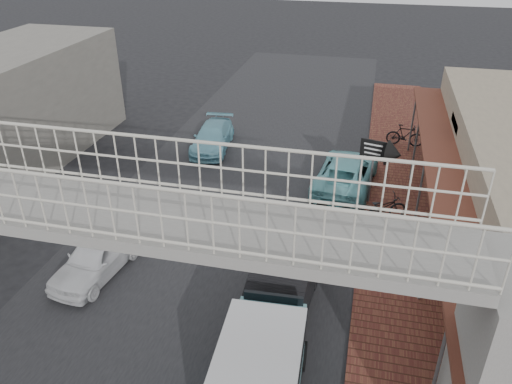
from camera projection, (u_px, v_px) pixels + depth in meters
The scene contains 12 objects.
ground at pixel (188, 287), 15.44m from camera, with size 120.00×120.00×0.00m, color black.
road_strip at pixel (188, 287), 15.44m from camera, with size 10.00×60.00×0.01m, color black.
sidewalk at pixel (403, 259), 16.65m from camera, with size 3.00×40.00×0.10m, color brown.
footbridge at pixel (113, 290), 10.49m from camera, with size 16.40×2.40×6.34m.
white_hatchback at pixel (97, 256), 15.80m from camera, with size 1.47×3.66×1.25m, color white.
dark_sedan at pixel (279, 292), 14.04m from camera, with size 1.66×4.75×1.57m, color black.
angkot_curb at pixel (346, 172), 20.88m from camera, with size 2.21×4.79×1.33m, color #76C6CD.
angkot_far at pixel (212, 137), 24.39m from camera, with size 1.65×4.05×1.18m, color #74B7CA.
angkot_van at pixel (259, 373), 10.95m from camera, with size 2.08×4.20×2.01m.
motorcycle_near at pixel (382, 207), 18.51m from camera, with size 0.66×1.90×1.00m, color black.
motorcycle_far at pixel (405, 135), 24.47m from camera, with size 0.51×1.79×1.08m, color black.
arrow_sign at pixel (392, 155), 18.55m from camera, with size 1.64×1.08×2.72m.
Camera 1 is at (4.83, -11.25, 10.08)m, focal length 35.00 mm.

